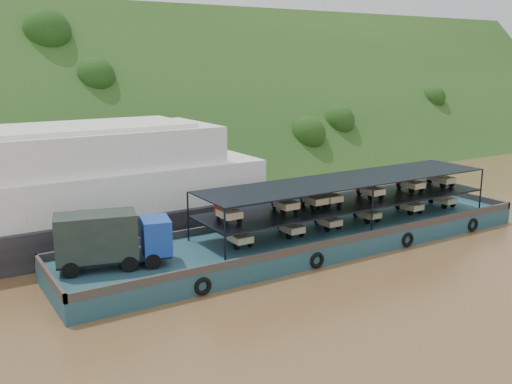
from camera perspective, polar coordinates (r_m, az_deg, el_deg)
ground at (r=42.16m, az=4.48°, el=-4.70°), size 160.00×160.00×0.00m
hillside at (r=73.47m, az=-12.35°, el=2.69°), size 140.00×39.60×39.60m
cargo_barge at (r=39.34m, az=4.11°, el=-4.29°), size 35.00×7.18×4.54m
passenger_ferry at (r=41.96m, az=-23.26°, el=-0.69°), size 41.48×10.74×8.38m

